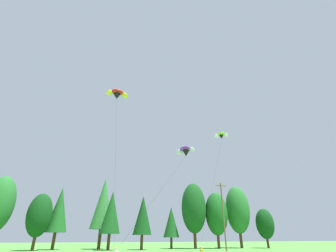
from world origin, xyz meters
name	(u,v)px	position (x,y,z in m)	size (l,w,h in m)	color
treeline_tree_c	(39,215)	(-18.59, 53.77, 6.26)	(4.59, 4.59, 10.34)	#472D19
treeline_tree_d	(59,209)	(-15.68, 56.75, 7.63)	(4.28, 4.28, 12.19)	#472D19
treeline_tree_e	(103,203)	(-6.75, 57.01, 9.22)	(4.84, 4.84, 14.71)	#472D19
treeline_tree_f	(111,212)	(-4.88, 52.51, 6.96)	(4.05, 4.05, 11.12)	#472D19
treeline_tree_g	(143,215)	(1.64, 52.76, 6.53)	(3.89, 3.89, 10.42)	#472D19
treeline_tree_h	(171,222)	(8.50, 55.55, 5.37)	(3.49, 3.49, 8.58)	#472D19
treeline_tree_i	(194,208)	(13.49, 54.18, 8.41)	(5.55, 5.55, 13.88)	#472D19
treeline_tree_j	(216,214)	(18.83, 53.92, 7.22)	(5.02, 5.02, 11.93)	#472D19
treeline_tree_k	(238,209)	(24.87, 54.91, 8.35)	(5.52, 5.52, 13.78)	#472D19
treeline_tree_l	(265,224)	(30.67, 53.39, 5.14)	(4.09, 4.09, 8.49)	#472D19
utility_pole	(223,214)	(16.32, 45.01, 6.47)	(2.20, 0.26, 12.39)	brown
parafoil_kite_high_red_yellow	(117,94)	(-5.90, 32.97, 23.10)	(3.61, 12.15, 22.80)	red
parafoil_kite_mid_lime_white	(221,136)	(14.84, 39.60, 20.56)	(13.47, 18.99, 20.13)	#93D633
parafoil_kite_far_purple	(186,151)	(4.86, 31.70, 14.00)	(10.95, 11.66, 13.55)	purple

